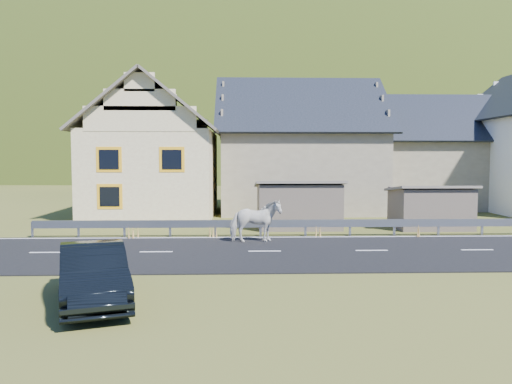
{
  "coord_description": "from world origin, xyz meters",
  "views": [
    {
      "loc": [
        -4.92,
        -18.25,
        3.52
      ],
      "look_at": [
        -4.21,
        3.55,
        1.99
      ],
      "focal_mm": 35.0,
      "sensor_mm": 36.0,
      "label": 1
    }
  ],
  "objects": [
    {
      "name": "shed_right",
      "position": [
        4.5,
        6.0,
        1.0
      ],
      "size": [
        3.8,
        2.9,
        2.2
      ],
      "primitive_type": "cube",
      "color": "#706155",
      "rests_on": "ground"
    },
    {
      "name": "mountain",
      "position": [
        5.0,
        180.0,
        -20.0
      ],
      "size": [
        440.0,
        280.0,
        260.0
      ],
      "primitive_type": "ellipsoid",
      "color": "#294010",
      "rests_on": "ground"
    },
    {
      "name": "guardrail",
      "position": [
        -0.0,
        3.68,
        0.56
      ],
      "size": [
        28.1,
        0.09,
        0.75
      ],
      "color": "#93969B",
      "rests_on": "ground"
    },
    {
      "name": "ground",
      "position": [
        0.0,
        0.0,
        0.0
      ],
      "size": [
        160.0,
        160.0,
        0.0
      ],
      "primitive_type": "plane",
      "color": "#373E15",
      "rests_on": "ground"
    },
    {
      "name": "house_stone_a",
      "position": [
        -1.0,
        15.0,
        4.63
      ],
      "size": [
        10.8,
        9.8,
        8.9
      ],
      "color": "gray",
      "rests_on": "ground"
    },
    {
      "name": "horse",
      "position": [
        -4.28,
        2.02,
        0.91
      ],
      "size": [
        1.16,
        2.15,
        1.75
      ],
      "primitive_type": "imported",
      "rotation": [
        0.0,
        0.0,
        1.68
      ],
      "color": "silver",
      "rests_on": "road"
    },
    {
      "name": "house_stone_b",
      "position": [
        9.0,
        17.0,
        4.24
      ],
      "size": [
        9.8,
        8.8,
        8.1
      ],
      "color": "gray",
      "rests_on": "ground"
    },
    {
      "name": "shed_left",
      "position": [
        -2.0,
        6.5,
        1.1
      ],
      "size": [
        4.3,
        3.3,
        2.4
      ],
      "primitive_type": "cube",
      "color": "#706155",
      "rests_on": "ground"
    },
    {
      "name": "lane_markings",
      "position": [
        0.0,
        0.0,
        0.04
      ],
      "size": [
        60.0,
        6.6,
        0.01
      ],
      "primitive_type": "cube",
      "color": "silver",
      "rests_on": "road"
    },
    {
      "name": "car",
      "position": [
        -8.46,
        -6.26,
        0.7
      ],
      "size": [
        2.77,
        4.52,
        1.41
      ],
      "primitive_type": "imported",
      "rotation": [
        0.0,
        0.0,
        0.32
      ],
      "color": "black",
      "rests_on": "ground"
    },
    {
      "name": "conifer_patch",
      "position": [
        -55.0,
        110.0,
        6.0
      ],
      "size": [
        76.0,
        50.0,
        28.0
      ],
      "primitive_type": "ellipsoid",
      "color": "black",
      "rests_on": "ground"
    },
    {
      "name": "road",
      "position": [
        0.0,
        0.0,
        0.02
      ],
      "size": [
        60.0,
        7.0,
        0.04
      ],
      "primitive_type": "cube",
      "color": "black",
      "rests_on": "ground"
    },
    {
      "name": "house_cream",
      "position": [
        -10.0,
        12.0,
        4.36
      ],
      "size": [
        7.8,
        9.8,
        8.3
      ],
      "color": "beige",
      "rests_on": "ground"
    }
  ]
}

